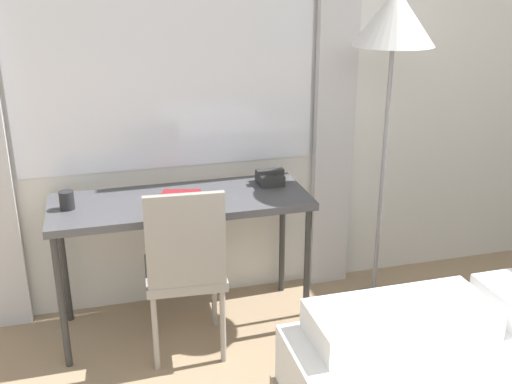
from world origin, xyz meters
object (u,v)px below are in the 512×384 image
at_px(desk, 181,210).
at_px(mug, 67,200).
at_px(desk_chair, 185,264).
at_px(standing_lamp, 394,31).
at_px(book, 181,196).
at_px(telephone, 270,178).

distance_m(desk, mug, 0.59).
xyz_separation_m(desk, desk_chair, (-0.03, -0.29, -0.18)).
bearing_deg(standing_lamp, book, 176.11).
bearing_deg(book, standing_lamp, -3.89).
height_order(telephone, mug, mug).
relative_size(desk, desk_chair, 1.45).
bearing_deg(desk, mug, 179.57).
bearing_deg(book, desk, 166.64).
distance_m(standing_lamp, telephone, 1.02).
xyz_separation_m(standing_lamp, telephone, (-0.61, 0.18, -0.80)).
bearing_deg(desk, desk_chair, -96.38).
height_order(desk, book, book).
xyz_separation_m(standing_lamp, book, (-1.13, 0.08, -0.83)).
relative_size(desk, book, 5.81).
bearing_deg(book, mug, 179.56).
xyz_separation_m(book, mug, (-0.58, 0.00, 0.03)).
bearing_deg(telephone, standing_lamp, -16.12).
relative_size(desk_chair, standing_lamp, 0.52).
bearing_deg(telephone, book, -169.28).
height_order(standing_lamp, telephone, standing_lamp).
distance_m(telephone, book, 0.53).
bearing_deg(mug, book, -0.44).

